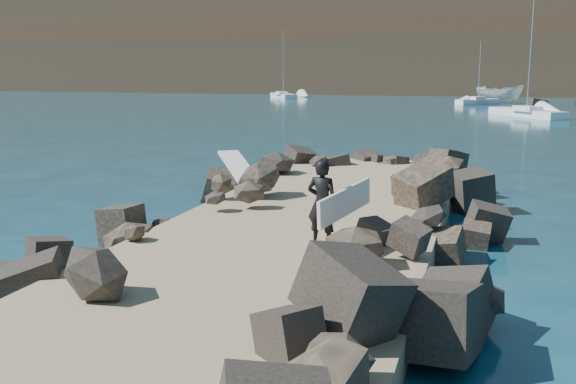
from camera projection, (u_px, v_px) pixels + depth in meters
name	position (u px, v px, depth m)	size (l,w,h in m)	color
ground	(301.00, 249.00, 14.50)	(800.00, 800.00, 0.00)	#0F384C
jetty	(273.00, 261.00, 12.57)	(6.00, 26.00, 0.60)	#8C7759
riprap_left	(153.00, 234.00, 13.84)	(2.60, 22.00, 1.00)	black
riprap_right	(426.00, 257.00, 12.16)	(2.60, 22.00, 1.00)	black
headland	(517.00, 21.00, 158.89)	(360.00, 140.00, 32.00)	#2D4919
surfboard_resting	(238.00, 170.00, 19.27)	(0.65, 2.62, 0.09)	white
boat_imported	(499.00, 94.00, 79.07)	(2.14, 5.70, 2.20)	silver
surfer_with_board	(326.00, 203.00, 12.37)	(1.09, 2.06, 1.71)	black
sailboat_e	(283.00, 96.00, 93.94)	(6.09, 8.02, 9.95)	white
sailboat_b	(478.00, 102.00, 75.68)	(5.16, 5.39, 7.48)	white
sailboat_c	(527.00, 113.00, 55.81)	(6.33, 8.16, 10.16)	white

